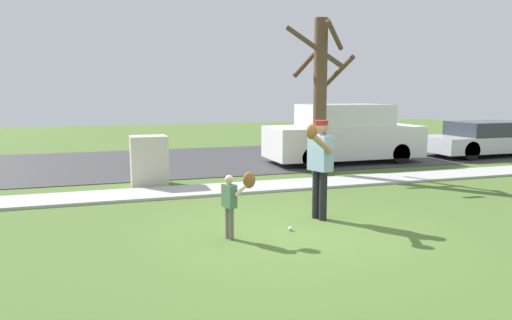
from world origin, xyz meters
The scene contains 10 objects.
ground_plane centered at (0.00, 3.50, 0.00)m, with size 48.00×48.00×0.00m, color #4C6B2D.
sidewalk_strip centered at (0.00, 3.60, 0.03)m, with size 36.00×1.20×0.06m, color #B2B2AD.
road_surface centered at (0.00, 8.60, 0.01)m, with size 36.00×6.80×0.02m, color #38383A.
person_adult centered at (0.66, 0.58, 1.11)m, with size 0.67×0.81×1.79m.
person_child centered at (-1.07, -0.04, 0.69)m, with size 0.54×0.34×1.06m.
baseball centered at (-0.08, 0.09, 0.04)m, with size 0.07×0.07×0.07m, color white.
utility_cabinet centered at (-1.95, 4.76, 0.61)m, with size 0.88×0.71×1.22m, color beige.
street_tree_near centered at (2.67, 4.81, 2.28)m, with size 1.84×1.88×4.24m.
parked_van_white centered at (4.43, 6.69, 0.90)m, with size 5.00×1.95×1.88m.
parked_sedan_silver centered at (10.10, 6.53, 0.62)m, with size 4.60×1.80×1.23m.
Camera 1 is at (-2.92, -6.91, 2.27)m, focal length 32.92 mm.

